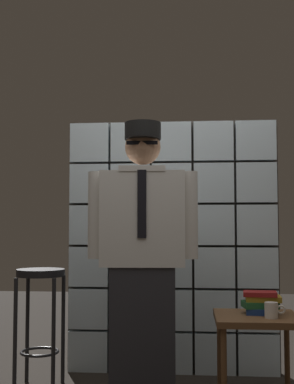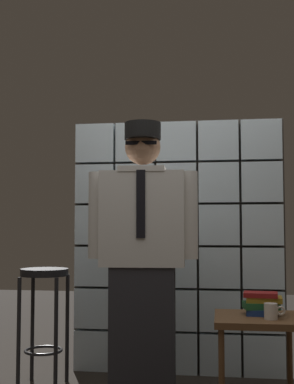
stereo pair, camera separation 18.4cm
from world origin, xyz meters
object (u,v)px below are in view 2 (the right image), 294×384
object	(u,v)px
bar_stool	(44,299)
side_table	(257,329)
standing_person	(143,255)
book_stack	(262,303)
coffee_mug	(271,311)

from	to	relation	value
bar_stool	side_table	world-z (taller)	bar_stool
standing_person	bar_stool	distance (m)	0.86
standing_person	side_table	world-z (taller)	standing_person
book_stack	coffee_mug	xyz separation A→B (m)	(0.04, -0.16, -0.02)
side_table	book_stack	world-z (taller)	book_stack
standing_person	bar_stool	size ratio (longest dim) A/B	2.19
bar_stool	book_stack	size ratio (longest dim) A/B	3.27
standing_person	side_table	bearing A→B (deg)	-5.08
side_table	book_stack	bearing A→B (deg)	57.67
bar_stool	coffee_mug	world-z (taller)	bar_stool
standing_person	coffee_mug	bearing A→B (deg)	-11.94
bar_stool	coffee_mug	distance (m)	1.59
bar_stool	book_stack	bearing A→B (deg)	-8.94
standing_person	book_stack	xyz separation A→B (m)	(0.75, 0.03, -0.30)
coffee_mug	bar_stool	bearing A→B (deg)	165.76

